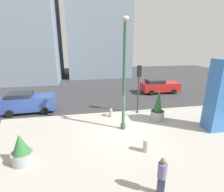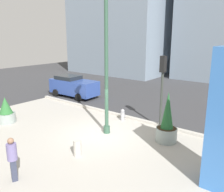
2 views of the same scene
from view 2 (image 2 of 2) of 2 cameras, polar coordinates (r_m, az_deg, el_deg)
ground_plane at (r=16.34m, az=6.49°, el=-4.72°), size 60.00×60.00×0.00m
plaza_pavement at (r=12.05m, az=-9.26°, el=-11.97°), size 18.00×10.00×0.02m
curb_strip at (r=15.61m, az=4.77°, el=-5.27°), size 18.00×0.24×0.16m
lamp_post at (r=12.58m, az=-1.34°, el=6.71°), size 0.44×0.44×7.44m
potted_plant_near_left at (r=16.22m, az=-23.81°, el=-3.42°), size 1.06×1.06×1.62m
potted_plant_mid_plaza at (r=12.46m, az=12.87°, el=-6.38°), size 1.07×1.07×2.61m
fire_hydrant at (r=15.32m, az=2.53°, el=-4.48°), size 0.36×0.26×0.75m
concrete_bollard at (r=11.12m, az=-8.21°, el=-12.11°), size 0.36×0.36×0.75m
traffic_light_corner at (r=13.80m, az=11.85°, el=3.74°), size 0.28×0.42×4.18m
car_curb_west at (r=21.40m, az=-9.11°, el=2.33°), size 4.52×2.17×1.82m
pedestrian_by_curb at (r=9.78m, az=-22.52°, el=-13.21°), size 0.47×0.47×1.71m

